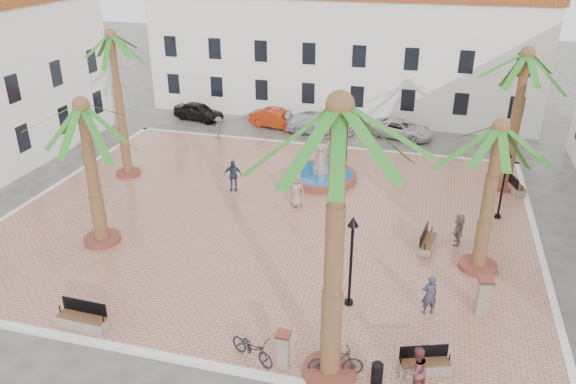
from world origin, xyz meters
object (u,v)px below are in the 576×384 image
pedestrian_fountain_a (296,190)px  bench_se (424,365)px  fountain (320,175)px  palm_e (497,147)px  bollard_e (483,295)px  lamppost_e (505,173)px  cyclist_b (416,370)px  car_silver (320,123)px  palm_sw (84,124)px  bicycle_b (336,362)px  bench_e (427,243)px  bench_ne (514,186)px  lamppost_s (352,246)px  litter_bin (377,374)px  pedestrian_east (459,229)px  palm_s (339,141)px  car_black (199,111)px  bicycle_a (252,348)px  car_red (277,119)px  palm_ne (524,71)px  pedestrian_north (219,128)px  car_white (401,129)px  bollard_se (283,349)px  bollard_n (331,148)px  pedestrian_fountain_b (233,175)px  bench_s (83,320)px  cyclist_a (429,295)px

pedestrian_fountain_a → bench_se: bearing=-57.6°
fountain → palm_e: bearing=-41.4°
bollard_e → lamppost_e: bearing=82.3°
cyclist_b → car_silver: 25.83m
palm_sw → bicycle_b: palm_sw is taller
bench_e → bench_ne: (4.40, 7.77, 0.02)m
lamppost_s → litter_bin: lamppost_s is taller
fountain → car_silver: fountain is taller
pedestrian_fountain_a → pedestrian_east: size_ratio=1.17×
palm_s → car_silver: palm_s is taller
car_black → palm_sw: bearing=-157.2°
bicycle_a → cyclist_b: (5.40, 0.00, 0.34)m
litter_bin → car_red: (-10.49, 24.65, 0.17)m
palm_ne → pedestrian_north: 19.96m
car_white → bicycle_a: bearing=-170.3°
palm_sw → bollard_se: (10.49, -5.80, -5.06)m
bench_ne → litter_bin: bearing=143.6°
lamppost_e → bicycle_a: size_ratio=1.98×
bench_se → pedestrian_fountain_a: bearing=103.6°
car_red → palm_s: bearing=-146.4°
bollard_se → pedestrian_north: pedestrian_north is taller
palm_sw → car_silver: (6.43, 18.64, -5.17)m
bollard_se → pedestrian_fountain_a: bearing=102.4°
lamppost_e → bollard_e: lamppost_e is taller
palm_e → lamppost_s: 7.04m
bench_ne → lamppost_e: lamppost_e is taller
car_white → pedestrian_east: bearing=-149.2°
lamppost_e → bollard_n: lamppost_e is taller
litter_bin → pedestrian_north: (-13.63, 20.80, 0.42)m
car_black → bollard_se: bearing=-138.1°
pedestrian_fountain_b → car_red: pedestrian_fountain_b is taller
pedestrian_fountain_a → car_red: (-4.76, 12.79, -0.35)m
bench_s → bicycle_b: 9.44m
bench_e → bollard_se: size_ratio=1.39×
palm_ne → pedestrian_east: bearing=-109.5°
palm_sw → bollard_e: palm_sw is taller
bench_ne → car_white: size_ratio=0.44×
palm_e → car_silver: 20.17m
bollard_n → bicycle_b: (3.91, -18.79, -0.26)m
cyclist_b → cyclist_a: bearing=-134.6°
bollard_n → pedestrian_east: bollard_n is taller
fountain → pedestrian_east: size_ratio=2.75×
litter_bin → bicycle_b: size_ratio=0.41×
bollard_n → bollard_se: bearing=-83.5°
bench_se → palm_s: bearing=177.7°
bench_s → car_white: car_white is taller
cyclist_a → bollard_se: bearing=22.9°
bench_ne → pedestrian_north: bearing=60.4°
bollard_n → pedestrian_east: (7.79, -8.86, -0.04)m
car_white → cyclist_a: bearing=-156.1°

